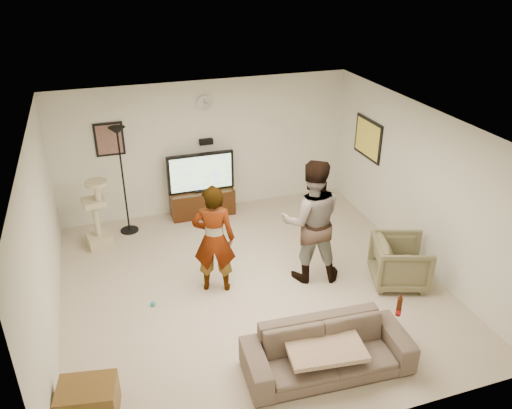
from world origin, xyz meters
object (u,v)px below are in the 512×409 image
object	(u,v)px
floor_lamp	(123,182)
cat_tree	(96,214)
tv	(201,172)
armchair	(400,262)
person_right	(311,221)
sofa	(327,350)
beer_bottle	(399,307)
side_table	(88,401)
tv_stand	(202,202)
person_left	(214,239)

from	to	relation	value
floor_lamp	cat_tree	xyz separation A→B (m)	(-0.53, -0.36, -0.36)
tv	cat_tree	distance (m)	2.03
tv	armchair	world-z (taller)	tv
floor_lamp	person_right	world-z (taller)	floor_lamp
person_right	tv	bearing A→B (deg)	-52.17
tv	armchair	bearing A→B (deg)	-53.63
sofa	armchair	distance (m)	2.22
cat_tree	beer_bottle	bearing A→B (deg)	-48.88
cat_tree	side_table	size ratio (longest dim) A/B	1.98
tv_stand	sofa	size ratio (longest dim) A/B	0.60
floor_lamp	person_right	bearing A→B (deg)	-42.90
tv_stand	sofa	bearing A→B (deg)	-83.54
beer_bottle	person_right	bearing A→B (deg)	100.00
cat_tree	person_left	size ratio (longest dim) A/B	0.73
side_table	floor_lamp	bearing A→B (deg)	78.34
tv_stand	tv	size ratio (longest dim) A/B	0.96
tv_stand	floor_lamp	bearing A→B (deg)	-170.92
floor_lamp	beer_bottle	size ratio (longest dim) A/B	7.77
tv	side_table	distance (m)	4.83
armchair	tv_stand	bearing A→B (deg)	55.93
cat_tree	sofa	world-z (taller)	cat_tree
person_left	person_right	size ratio (longest dim) A/B	0.87
tv_stand	side_table	distance (m)	4.78
cat_tree	beer_bottle	world-z (taller)	cat_tree
person_left	person_right	distance (m)	1.45
tv	person_left	bearing A→B (deg)	-98.38
beer_bottle	armchair	distance (m)	1.60
cat_tree	armchair	bearing A→B (deg)	-31.03
tv_stand	side_table	xyz separation A→B (m)	(-2.23, -4.23, -0.04)
beer_bottle	tv	bearing A→B (deg)	107.79
cat_tree	sofa	bearing A→B (deg)	-57.63
tv_stand	tv	bearing A→B (deg)	0.00
tv_stand	sofa	distance (m)	4.45
floor_lamp	tv_stand	bearing A→B (deg)	9.08
tv_stand	armchair	world-z (taller)	armchair
tv_stand	floor_lamp	distance (m)	1.60
tv	person_left	world-z (taller)	person_left
floor_lamp	sofa	world-z (taller)	floor_lamp
tv	side_table	world-z (taller)	tv
tv_stand	tv	world-z (taller)	tv
cat_tree	beer_bottle	distance (m)	5.10
person_left	side_table	distance (m)	2.70
tv	sofa	size ratio (longest dim) A/B	0.62
person_right	side_table	xyz separation A→B (m)	(-3.32, -1.69, -0.76)
person_left	cat_tree	bearing A→B (deg)	-30.66
beer_bottle	armchair	bearing A→B (deg)	55.34
side_table	cat_tree	bearing A→B (deg)	85.32
beer_bottle	side_table	world-z (taller)	beer_bottle
person_left	person_right	bearing A→B (deg)	-167.74
sofa	person_left	bearing A→B (deg)	116.26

